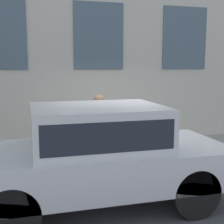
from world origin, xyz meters
TOP-DOWN VIEW (x-y plane):
  - ground_plane at (0.00, 0.00)m, footprint 80.00×80.00m
  - sidewalk at (1.35, 0.00)m, footprint 2.70×60.00m
  - fire_hydrant at (0.36, -0.03)m, footprint 0.31×0.43m
  - person at (0.45, 0.52)m, footprint 0.38×0.25m
  - parked_car_silver_near at (-1.07, 0.89)m, footprint 1.84×4.30m

SIDE VIEW (x-z plane):
  - ground_plane at x=0.00m, z-range 0.00..0.00m
  - sidewalk at x=1.35m, z-range 0.00..0.13m
  - fire_hydrant at x=0.36m, z-range 0.14..0.98m
  - parked_car_silver_near at x=-1.07m, z-range 0.09..1.76m
  - person at x=0.45m, z-range 0.29..1.87m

